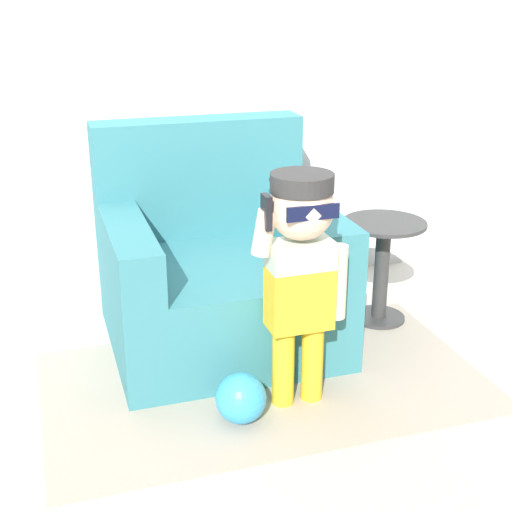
{
  "coord_description": "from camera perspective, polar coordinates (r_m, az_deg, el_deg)",
  "views": [
    {
      "loc": [
        -0.9,
        -2.96,
        1.62
      ],
      "look_at": [
        -0.04,
        -0.26,
        0.54
      ],
      "focal_mm": 50.0,
      "sensor_mm": 36.0,
      "label": 1
    }
  ],
  "objects": [
    {
      "name": "rug",
      "position": [
        3.16,
        0.69,
        -9.94
      ],
      "size": [
        1.88,
        1.1,
        0.01
      ],
      "color": "#9E9384",
      "rests_on": "ground_plane"
    },
    {
      "name": "side_table",
      "position": [
        3.63,
        10.05,
        -0.45
      ],
      "size": [
        0.41,
        0.41,
        0.53
      ],
      "color": "#333333",
      "rests_on": "ground_plane"
    },
    {
      "name": "ground_plane",
      "position": [
        3.49,
        -0.66,
        -6.82
      ],
      "size": [
        10.0,
        10.0,
        0.0
      ],
      "primitive_type": "plane",
      "color": "#ADA89E"
    },
    {
      "name": "wall_back",
      "position": [
        3.83,
        -4.15,
        16.0
      ],
      "size": [
        10.0,
        0.05,
        2.6
      ],
      "color": "silver",
      "rests_on": "ground_plane"
    },
    {
      "name": "toy_ball",
      "position": [
        2.85,
        -1.21,
        -11.31
      ],
      "size": [
        0.2,
        0.2,
        0.2
      ],
      "color": "#3399D1",
      "rests_on": "ground_plane"
    },
    {
      "name": "armchair",
      "position": [
        3.41,
        -3.2,
        -1.06
      ],
      "size": [
        1.03,
        0.99,
        1.01
      ],
      "color": "teal",
      "rests_on": "ground_plane"
    },
    {
      "name": "person_child",
      "position": [
        2.74,
        3.61,
        0.07
      ],
      "size": [
        0.4,
        0.3,
        0.97
      ],
      "color": "gold",
      "rests_on": "ground_plane"
    }
  ]
}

